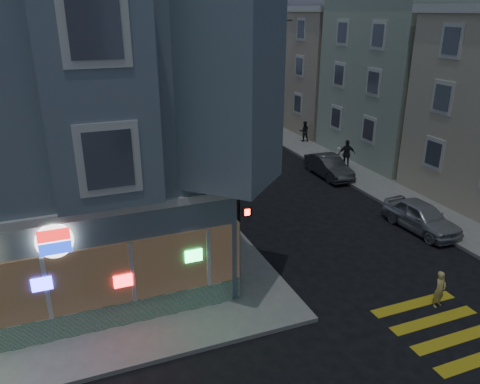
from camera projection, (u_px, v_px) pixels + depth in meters
sidewalk_ne at (397, 125)px, 39.92m from camera, size 24.00×42.00×0.15m
row_house_b at (433, 73)px, 30.72m from camera, size 12.00×8.60×10.50m
row_house_c at (353, 70)px, 38.79m from camera, size 12.00×8.60×9.00m
row_house_d at (301, 52)px, 46.31m from camera, size 12.00×8.60×10.50m
utility_pole at (277, 73)px, 35.30m from camera, size 2.20×0.30×9.00m
street_tree_near at (249, 75)px, 40.88m from camera, size 3.00×3.00×5.30m
street_tree_far at (219, 66)px, 47.81m from camera, size 3.00×3.00×5.30m
running_child at (440, 289)px, 15.50m from camera, size 0.53×0.40×1.29m
pedestrian_a at (304, 131)px, 34.60m from camera, size 0.87×0.77×1.49m
pedestrian_b at (347, 154)px, 28.70m from camera, size 1.11×0.76×1.75m
parked_car_a at (421, 216)px, 20.91m from camera, size 1.73×3.93×1.32m
parked_car_b at (329, 166)px, 27.67m from camera, size 1.40×3.86×1.26m
parked_car_c at (251, 136)px, 33.90m from camera, size 2.13×5.23×1.52m
parked_car_d at (245, 120)px, 39.01m from camera, size 2.73×5.09×1.36m
traffic_signal at (240, 194)px, 15.57m from camera, size 0.62×0.57×5.05m
fire_hydrant at (339, 152)px, 30.66m from camera, size 0.44×0.25×0.76m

